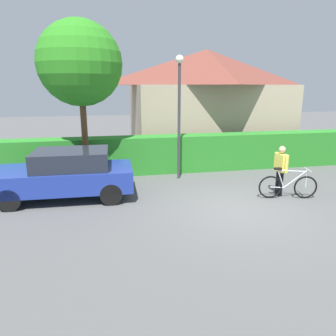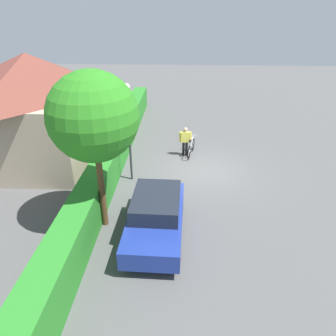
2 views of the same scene
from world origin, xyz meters
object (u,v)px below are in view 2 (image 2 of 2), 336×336
at_px(parked_car_near, 156,216).
at_px(tree_kerbside, 93,117).
at_px(person_rider, 185,140).
at_px(street_lamp, 128,121).
at_px(bicycle, 191,148).

bearing_deg(parked_car_near, tree_kerbside, 75.71).
bearing_deg(tree_kerbside, parked_car_near, -104.29).
bearing_deg(tree_kerbside, person_rider, -25.86).
bearing_deg(parked_car_near, street_lamp, 20.58).
distance_m(parked_car_near, person_rider, 6.48).
height_order(parked_car_near, person_rider, person_rider).
relative_size(parked_car_near, person_rider, 2.61).
relative_size(parked_car_near, tree_kerbside, 0.74).
relative_size(bicycle, tree_kerbside, 0.32).
height_order(person_rider, tree_kerbside, tree_kerbside).
bearing_deg(bicycle, street_lamp, 135.20).
bearing_deg(street_lamp, parked_car_near, -159.42).
height_order(parked_car_near, street_lamp, street_lamp).
xyz_separation_m(person_rider, street_lamp, (-2.64, 2.40, 1.89)).
relative_size(street_lamp, tree_kerbside, 0.79).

